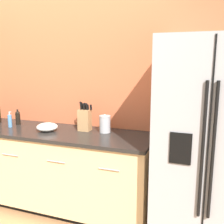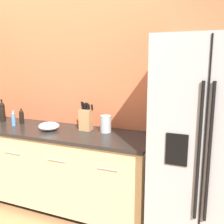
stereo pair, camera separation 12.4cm
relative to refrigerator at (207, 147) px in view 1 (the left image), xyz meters
The scene contains 8 objects.
wall_back 1.69m from the refrigerator, 165.01° to the left, with size 10.00×0.05×2.60m.
counter_unit 1.71m from the refrigerator, behind, with size 2.31×0.64×0.91m.
refrigerator is the anchor object (origin of this frame).
knife_block 1.28m from the refrigerator, behind, with size 0.14×0.10×0.32m.
soap_dispenser 2.13m from the refrigerator, behind, with size 0.05×0.04×0.18m.
oil_bottle 2.13m from the refrigerator, behind, with size 0.06×0.06×0.18m.
steel_canister 1.05m from the refrigerator, 169.01° to the left, with size 0.12×0.12×0.20m.
mixing_bowl 1.63m from the refrigerator, behind, with size 0.23×0.23×0.09m.
Camera 1 is at (1.54, -1.59, 1.66)m, focal length 42.00 mm.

